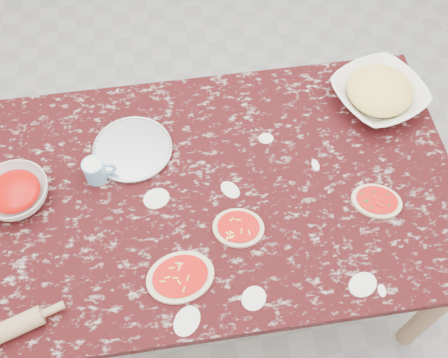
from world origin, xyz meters
TOP-DOWN VIEW (x-y plane):
  - ground at (0.00, 0.00)m, footprint 4.00×4.00m
  - worktable at (0.00, 0.00)m, footprint 1.60×1.00m
  - pizza_tray at (-0.30, 0.19)m, footprint 0.32×0.32m
  - sauce_bowl at (-0.69, 0.06)m, footprint 0.28×0.28m
  - cheese_bowl at (0.62, 0.28)m, footprint 0.41×0.41m
  - flour_mug at (-0.42, 0.10)m, footprint 0.11×0.07m
  - pizza_left at (-0.18, -0.30)m, footprint 0.24×0.20m
  - pizza_mid at (0.02, -0.16)m, footprint 0.20×0.17m
  - pizza_right at (0.49, -0.13)m, footprint 0.20×0.18m

SIDE VIEW (x-z plane):
  - ground at x=0.00m, z-range 0.00..0.00m
  - worktable at x=0.00m, z-range 0.29..1.04m
  - pizza_tray at x=-0.30m, z-range 0.75..0.76m
  - pizza_right at x=0.49m, z-range 0.75..0.77m
  - pizza_left at x=-0.18m, z-range 0.75..0.77m
  - pizza_mid at x=0.02m, z-range 0.75..0.77m
  - sauce_bowl at x=-0.69m, z-range 0.75..0.82m
  - cheese_bowl at x=0.62m, z-range 0.75..0.83m
  - flour_mug at x=-0.42m, z-range 0.75..0.84m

